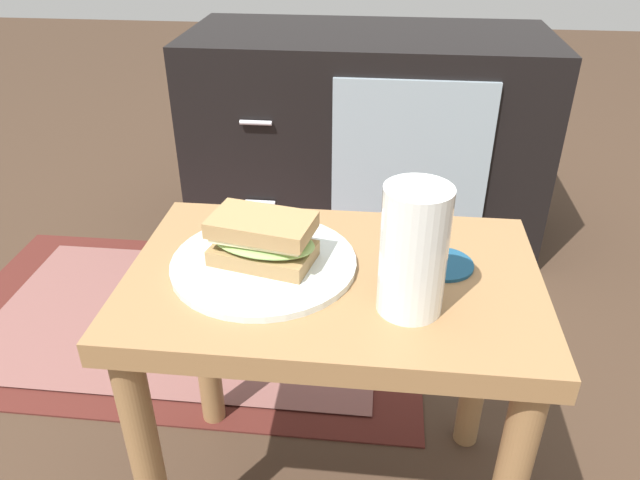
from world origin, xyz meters
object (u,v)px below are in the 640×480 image
Objects in this scene: beer_glass at (413,254)px; coaster at (443,264)px; plate at (264,263)px; sandwich_front at (263,239)px; tv_cabinet at (365,138)px.

coaster is at bearing 64.01° from beer_glass.
plate reaches higher than coaster.
coaster is (0.05, 0.10, -0.08)m from beer_glass.
plate is at bearing 180.00° from sandwich_front.
sandwich_front is (-0.11, -0.94, 0.21)m from tv_cabinet.
beer_glass reaches higher than sandwich_front.
sandwich_front reaches higher than coaster.
tv_cabinet is 1.05m from beer_glass.
tv_cabinet is at bearing 83.55° from plate.
sandwich_front reaches higher than plate.
beer_glass is at bearing -20.44° from plate.
beer_glass is 0.13m from coaster.
coaster is at bearing 6.29° from sandwich_front.
sandwich_front is 0.98× the size of beer_glass.
plate is (-0.11, -0.94, 0.17)m from tv_cabinet.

